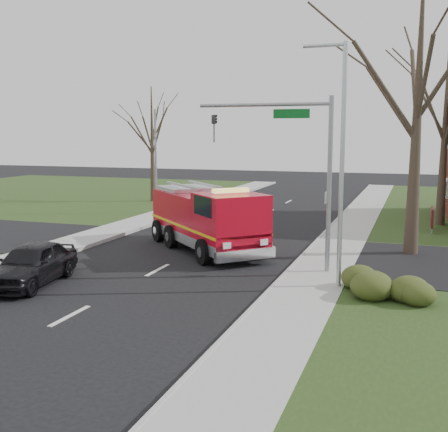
% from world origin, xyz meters
% --- Properties ---
extents(ground, '(120.00, 120.00, 0.00)m').
position_xyz_m(ground, '(0.00, 0.00, 0.00)').
color(ground, black).
rests_on(ground, ground).
extents(sidewalk_right, '(2.40, 80.00, 0.15)m').
position_xyz_m(sidewalk_right, '(6.20, 0.00, 0.07)').
color(sidewalk_right, '#999A94').
rests_on(sidewalk_right, ground).
extents(sidewalk_left, '(2.40, 80.00, 0.15)m').
position_xyz_m(sidewalk_left, '(-6.20, 0.00, 0.07)').
color(sidewalk_left, '#999A94').
rests_on(sidewalk_left, ground).
extents(health_center_sign, '(0.12, 2.00, 1.40)m').
position_xyz_m(health_center_sign, '(10.50, 12.50, 0.88)').
color(health_center_sign, '#4A1112').
rests_on(health_center_sign, ground).
extents(hedge_corner, '(2.80, 2.00, 0.90)m').
position_xyz_m(hedge_corner, '(9.00, -1.00, 0.58)').
color(hedge_corner, '#2F3D16').
rests_on(hedge_corner, lawn_right).
extents(bare_tree_near, '(6.00, 6.00, 12.00)m').
position_xyz_m(bare_tree_near, '(9.50, 6.00, 7.41)').
color(bare_tree_near, '#32261D').
rests_on(bare_tree_near, ground).
extents(bare_tree_far, '(5.25, 5.25, 10.50)m').
position_xyz_m(bare_tree_far, '(11.00, 15.00, 6.49)').
color(bare_tree_far, '#32261D').
rests_on(bare_tree_far, ground).
extents(bare_tree_left, '(4.50, 4.50, 9.00)m').
position_xyz_m(bare_tree_left, '(-10.00, 20.00, 5.56)').
color(bare_tree_left, '#32261D').
rests_on(bare_tree_left, ground).
extents(traffic_signal_mast, '(5.29, 0.18, 6.80)m').
position_xyz_m(traffic_signal_mast, '(5.21, 1.50, 4.71)').
color(traffic_signal_mast, gray).
rests_on(traffic_signal_mast, ground).
extents(streetlight_pole, '(1.48, 0.16, 8.40)m').
position_xyz_m(streetlight_pole, '(7.14, -0.50, 4.55)').
color(streetlight_pole, '#B7BABF').
rests_on(streetlight_pole, ground).
extents(utility_pole_far, '(0.14, 0.14, 7.00)m').
position_xyz_m(utility_pole_far, '(-6.80, 14.00, 3.50)').
color(utility_pole_far, gray).
rests_on(utility_pole_far, ground).
extents(fire_engine, '(7.34, 7.36, 3.13)m').
position_xyz_m(fire_engine, '(0.53, 4.23, 1.42)').
color(fire_engine, '#B3081B').
rests_on(fire_engine, ground).
extents(parked_car_maroon, '(2.43, 4.70, 1.53)m').
position_xyz_m(parked_car_maroon, '(-3.37, -3.37, 0.76)').
color(parked_car_maroon, black).
rests_on(parked_car_maroon, ground).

